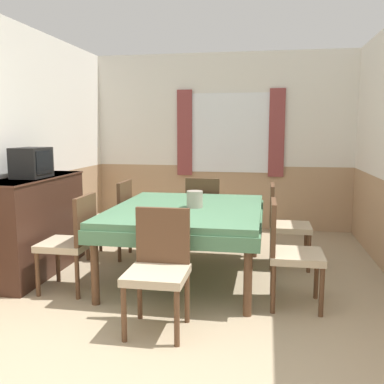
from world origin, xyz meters
TOP-DOWN VIEW (x-y plane):
  - wall_back at (0.01, 4.28)m, footprint 4.22×0.10m
  - wall_left at (-1.93, 2.13)m, footprint 0.05×4.66m
  - dining_table at (-0.10, 1.99)m, footprint 1.48×1.83m
  - chair_left_far at (-1.07, 2.54)m, footprint 0.44×0.44m
  - chair_head_near at (-0.10, 0.85)m, footprint 0.44×0.44m
  - chair_right_far at (0.87, 2.54)m, footprint 0.44×0.44m
  - chair_right_near at (0.87, 1.45)m, footprint 0.44×0.44m
  - chair_head_window at (-0.10, 3.13)m, footprint 0.44×0.44m
  - chair_left_near at (-1.07, 1.45)m, footprint 0.44×0.44m
  - sideboard at (-1.67, 1.85)m, footprint 0.46×1.39m
  - tv at (-1.65, 1.81)m, footprint 0.29×0.38m
  - vase at (-0.02, 1.98)m, footprint 0.16×0.16m

SIDE VIEW (x-z plane):
  - chair_left_far at x=-1.07m, z-range 0.04..0.94m
  - chair_head_near at x=-0.10m, z-range 0.04..0.94m
  - chair_right_far at x=0.87m, z-range 0.04..0.94m
  - chair_right_near at x=0.87m, z-range 0.04..0.94m
  - chair_head_window at x=-0.10m, z-range 0.04..0.94m
  - chair_left_near at x=-1.07m, z-range 0.04..0.94m
  - sideboard at x=-1.67m, z-range 0.01..1.02m
  - dining_table at x=-0.10m, z-range 0.26..0.99m
  - vase at x=-0.02m, z-range 0.73..0.89m
  - tv at x=-1.65m, z-range 1.01..1.31m
  - wall_left at x=-1.93m, z-range 0.00..2.60m
  - wall_back at x=0.01m, z-range 0.01..2.61m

